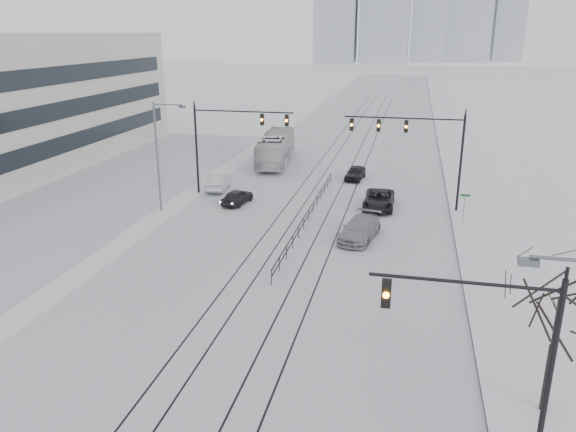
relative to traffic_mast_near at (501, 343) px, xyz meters
The scene contains 18 objects.
road 55.26m from the traffic_mast_near, 101.30° to the left, with size 22.00×260.00×0.02m, color silver.
sidewalk_east 54.26m from the traffic_mast_near, 87.13° to the left, with size 5.00×260.00×0.16m, color silver.
curb 54.19m from the traffic_mast_near, 89.72° to the left, with size 0.10×260.00×0.12m, color gray.
parking_strip 42.54m from the traffic_mast_near, 136.71° to the left, with size 14.00×60.00×0.03m, color silver.
tram_rails 35.96m from the traffic_mast_near, 107.60° to the left, with size 5.30×180.00×0.01m.
traffic_mast_near is the anchor object (origin of this frame).
traffic_mast_ne 29.14m from the traffic_mast_near, 95.19° to the left, with size 9.60×0.37×8.00m.
traffic_mast_nw 35.69m from the traffic_mast_near, 122.77° to the left, with size 9.10×0.37×8.00m.
street_light_west 33.24m from the traffic_mast_near, 133.76° to the left, with size 2.73×0.25×9.00m.
bare_tree 3.85m from the traffic_mast_near, 51.24° to the left, with size 4.40×4.40×6.10m.
median_fence 26.62m from the traffic_mast_near, 114.20° to the left, with size 0.06×24.00×1.00m.
street_sign 26.19m from the traffic_mast_near, 87.77° to the left, with size 0.70×0.06×2.40m.
sedan_sb_inner 32.67m from the traffic_mast_near, 122.97° to the left, with size 1.56×3.87×1.32m, color black.
sedan_sb_outer 37.79m from the traffic_mast_near, 123.57° to the left, with size 1.59×4.56×1.50m, color #B6BABE.
sedan_nb_front 29.45m from the traffic_mast_near, 101.12° to the left, with size 2.46×5.34×1.48m, color black.
sedan_nb_right 22.19m from the traffic_mast_near, 107.27° to the left, with size 2.15×5.29×1.54m, color gray.
sedan_nb_far 39.06m from the traffic_mast_near, 102.77° to the left, with size 1.60×3.99×1.36m, color black.
box_truck 47.04m from the traffic_mast_near, 112.72° to the left, with size 2.88×12.30×3.43m, color silver.
Camera 1 is at (7.46, -11.22, 14.24)m, focal length 35.00 mm.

